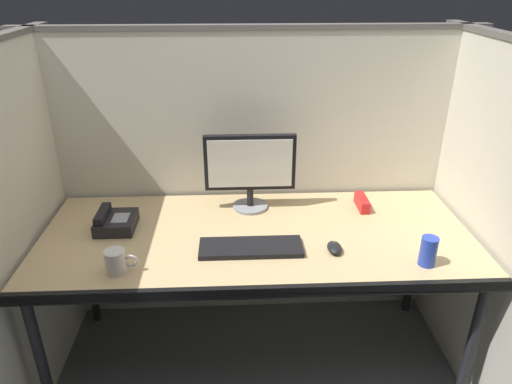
% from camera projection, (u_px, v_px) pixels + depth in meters
% --- Properties ---
extents(cubicle_partition_rear, '(2.21, 0.06, 1.57)m').
position_uv_depth(cubicle_partition_rear, '(252.00, 182.00, 2.45)').
color(cubicle_partition_rear, beige).
rests_on(cubicle_partition_rear, ground).
extents(cubicle_partition_left, '(0.06, 1.41, 1.57)m').
position_uv_depth(cubicle_partition_left, '(16.00, 241.00, 1.91)').
color(cubicle_partition_left, beige).
rests_on(cubicle_partition_left, ground).
extents(cubicle_partition_right, '(0.06, 1.41, 1.57)m').
position_uv_depth(cubicle_partition_right, '(489.00, 230.00, 2.00)').
color(cubicle_partition_right, beige).
rests_on(cubicle_partition_right, ground).
extents(desk, '(1.90, 0.80, 0.74)m').
position_uv_depth(desk, '(257.00, 244.00, 2.08)').
color(desk, tan).
rests_on(desk, ground).
extents(monitor_center, '(0.43, 0.17, 0.37)m').
position_uv_depth(monitor_center, '(250.00, 167.00, 2.20)').
color(monitor_center, gray).
rests_on(monitor_center, desk).
extents(keyboard_main, '(0.43, 0.15, 0.02)m').
position_uv_depth(keyboard_main, '(251.00, 248.00, 1.94)').
color(keyboard_main, black).
rests_on(keyboard_main, desk).
extents(computer_mouse, '(0.06, 0.10, 0.04)m').
position_uv_depth(computer_mouse, '(334.00, 248.00, 1.93)').
color(computer_mouse, black).
rests_on(computer_mouse, desk).
extents(soda_can, '(0.07, 0.07, 0.12)m').
position_uv_depth(soda_can, '(428.00, 251.00, 1.83)').
color(soda_can, '#263FB2').
rests_on(soda_can, desk).
extents(coffee_mug, '(0.13, 0.08, 0.09)m').
position_uv_depth(coffee_mug, '(116.00, 261.00, 1.79)').
color(coffee_mug, silver).
rests_on(coffee_mug, desk).
extents(red_stapler, '(0.04, 0.15, 0.06)m').
position_uv_depth(red_stapler, '(362.00, 202.00, 2.28)').
color(red_stapler, red).
rests_on(red_stapler, desk).
extents(desk_phone, '(0.17, 0.19, 0.09)m').
position_uv_depth(desk_phone, '(115.00, 222.00, 2.10)').
color(desk_phone, black).
rests_on(desk_phone, desk).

